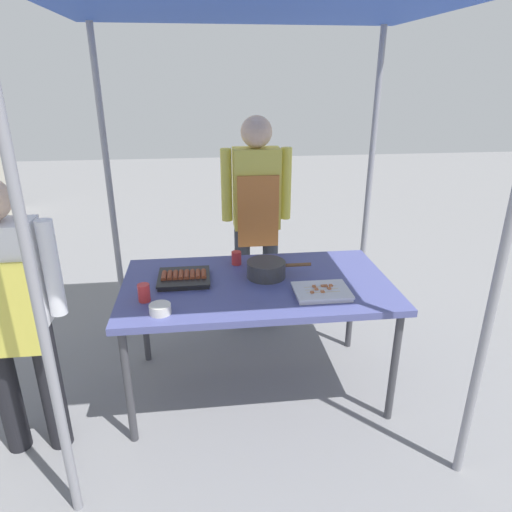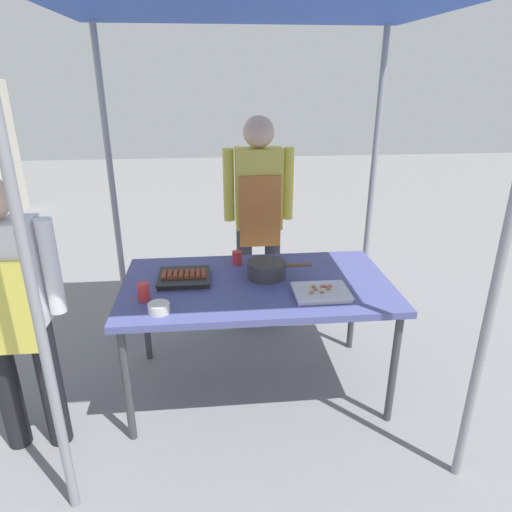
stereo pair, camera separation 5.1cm
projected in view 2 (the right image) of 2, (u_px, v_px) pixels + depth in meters
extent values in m
plane|color=slate|center=(257.00, 385.00, 2.99)|extent=(18.00, 18.00, 0.00)
cube|color=#4C518C|center=(257.00, 285.00, 2.72)|extent=(1.60, 0.90, 0.04)
cylinder|color=#3F3F44|center=(127.00, 386.00, 2.43)|extent=(0.04, 0.04, 0.71)
cylinder|color=#3F3F44|center=(394.00, 369.00, 2.56)|extent=(0.04, 0.04, 0.71)
cylinder|color=#3F3F44|center=(145.00, 315.00, 3.15)|extent=(0.04, 0.04, 0.71)
cylinder|color=#3F3F44|center=(353.00, 305.00, 3.28)|extent=(0.04, 0.04, 0.71)
cylinder|color=gray|center=(33.00, 296.00, 1.75)|extent=(0.04, 0.04, 2.22)
cylinder|color=gray|center=(498.00, 276.00, 1.92)|extent=(0.04, 0.04, 2.22)
cylinder|color=gray|center=(113.00, 195.00, 3.23)|extent=(0.04, 0.04, 2.22)
cylinder|color=gray|center=(372.00, 189.00, 3.40)|extent=(0.04, 0.04, 2.22)
cube|color=black|center=(184.00, 278.00, 2.74)|extent=(0.30, 0.28, 0.02)
cube|color=black|center=(184.00, 276.00, 2.73)|extent=(0.31, 0.29, 0.01)
cylinder|color=brown|center=(164.00, 275.00, 2.71)|extent=(0.03, 0.11, 0.03)
cylinder|color=brown|center=(170.00, 275.00, 2.72)|extent=(0.03, 0.11, 0.03)
cylinder|color=brown|center=(176.00, 275.00, 2.72)|extent=(0.03, 0.11, 0.03)
cylinder|color=brown|center=(181.00, 275.00, 2.72)|extent=(0.03, 0.11, 0.03)
cylinder|color=brown|center=(187.00, 275.00, 2.73)|extent=(0.03, 0.11, 0.03)
cylinder|color=brown|center=(193.00, 274.00, 2.73)|extent=(0.03, 0.11, 0.03)
cylinder|color=brown|center=(198.00, 274.00, 2.73)|extent=(0.03, 0.11, 0.03)
cylinder|color=brown|center=(204.00, 274.00, 2.74)|extent=(0.03, 0.11, 0.03)
cube|color=silver|center=(321.00, 293.00, 2.55)|extent=(0.30, 0.23, 0.02)
cube|color=silver|center=(321.00, 291.00, 2.54)|extent=(0.31, 0.24, 0.01)
cylinder|color=tan|center=(323.00, 293.00, 2.51)|extent=(0.19, 0.01, 0.01)
cube|color=#B7663D|center=(311.00, 294.00, 2.50)|extent=(0.02, 0.02, 0.02)
cube|color=#B7663D|center=(322.00, 293.00, 2.51)|extent=(0.02, 0.02, 0.02)
cylinder|color=tan|center=(321.00, 290.00, 2.54)|extent=(0.19, 0.01, 0.01)
cube|color=#B7663D|center=(329.00, 290.00, 2.54)|extent=(0.02, 0.02, 0.02)
cube|color=#B7663D|center=(316.00, 290.00, 2.54)|extent=(0.02, 0.02, 0.02)
cylinder|color=tan|center=(320.00, 287.00, 2.57)|extent=(0.19, 0.01, 0.01)
cube|color=#B7663D|center=(330.00, 287.00, 2.58)|extent=(0.02, 0.02, 0.02)
cube|color=#B7663D|center=(322.00, 287.00, 2.58)|extent=(0.02, 0.02, 0.02)
cube|color=#B7663D|center=(313.00, 288.00, 2.57)|extent=(0.02, 0.02, 0.02)
cube|color=#B7663D|center=(325.00, 287.00, 2.58)|extent=(0.02, 0.02, 0.02)
cylinder|color=#38383A|center=(266.00, 269.00, 2.77)|extent=(0.24, 0.24, 0.10)
cylinder|color=brown|center=(298.00, 265.00, 2.78)|extent=(0.16, 0.02, 0.02)
cylinder|color=#386B33|center=(266.00, 263.00, 2.75)|extent=(0.22, 0.22, 0.01)
cylinder|color=silver|center=(159.00, 308.00, 2.35)|extent=(0.11, 0.11, 0.05)
cylinder|color=red|center=(237.00, 258.00, 2.95)|extent=(0.06, 0.06, 0.09)
cylinder|color=red|center=(143.00, 292.00, 2.48)|extent=(0.07, 0.07, 0.10)
cylinder|color=#333842|center=(245.00, 277.00, 3.59)|extent=(0.12, 0.12, 0.83)
cylinder|color=#333842|center=(272.00, 276.00, 3.61)|extent=(0.12, 0.12, 0.83)
cube|color=#D8CC4C|center=(259.00, 189.00, 3.34)|extent=(0.34, 0.20, 0.59)
cube|color=#CC7233|center=(260.00, 212.00, 3.29)|extent=(0.30, 0.02, 0.53)
cylinder|color=#D8CC4C|center=(229.00, 185.00, 3.31)|extent=(0.08, 0.08, 0.53)
cylinder|color=#D8CC4C|center=(288.00, 184.00, 3.35)|extent=(0.08, 0.08, 0.53)
sphere|color=#D8B293|center=(259.00, 132.00, 3.19)|extent=(0.23, 0.23, 0.23)
cylinder|color=black|center=(8.00, 386.00, 2.38)|extent=(0.12, 0.12, 0.75)
cylinder|color=black|center=(51.00, 384.00, 2.40)|extent=(0.12, 0.12, 0.75)
cube|color=white|center=(4.00, 274.00, 2.15)|extent=(0.34, 0.20, 0.53)
cube|color=#D8CC4C|center=(0.00, 310.00, 2.10)|extent=(0.30, 0.02, 0.48)
cylinder|color=white|center=(51.00, 267.00, 2.17)|extent=(0.08, 0.08, 0.48)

